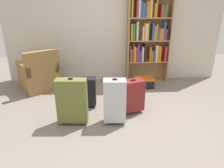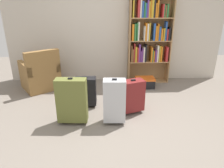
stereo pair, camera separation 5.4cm
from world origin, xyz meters
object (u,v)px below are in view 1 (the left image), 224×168
suitcase_olive (72,101)px  suitcase_black (86,91)px  storage_box (144,82)px  armchair (39,75)px  suitcase_silver (115,101)px  suitcase_dark_red (133,96)px  mug (67,85)px  bookshelf (148,36)px

suitcase_olive → suitcase_black: size_ratio=1.34×
storage_box → suitcase_black: size_ratio=0.72×
armchair → suitcase_silver: 2.14m
storage_box → suitcase_black: suitcase_black is taller
armchair → storage_box: (2.31, -0.02, -0.20)m
armchair → storage_box: armchair is taller
suitcase_black → suitcase_dark_red: bearing=-18.1°
armchair → suitcase_black: 1.38m
mug → suitcase_olive: bearing=-78.2°
bookshelf → suitcase_black: 2.01m
suitcase_black → suitcase_dark_red: suitcase_dark_red is taller
mug → suitcase_olive: 1.61m
storage_box → armchair: bearing=179.4°
armchair → mug: bearing=8.0°
suitcase_black → armchair: bearing=140.0°
suitcase_silver → suitcase_dark_red: bearing=44.7°
bookshelf → mug: bearing=-171.0°
suitcase_olive → suitcase_dark_red: size_ratio=1.25×
mug → suitcase_dark_red: 1.82m
mug → suitcase_silver: size_ratio=0.16×
armchair → suitcase_olive: size_ratio=1.26×
storage_box → suitcase_olive: size_ratio=0.54×
storage_box → suitcase_olive: suitcase_olive is taller
suitcase_black → storage_box: bearing=34.6°
mug → suitcase_black: 1.11m
armchair → suitcase_olive: bearing=-58.6°
mug → suitcase_dark_red: (1.30, -1.23, 0.27)m
suitcase_black → suitcase_silver: size_ratio=0.76×
bookshelf → storage_box: bearing=-105.4°
bookshelf → suitcase_olive: bookshelf is taller
armchair → mug: armchair is taller
suitcase_olive → suitcase_dark_red: suitcase_olive is taller
suitcase_olive → suitcase_black: 0.60m
suitcase_olive → suitcase_silver: suitcase_olive is taller
mug → suitcase_dark_red: suitcase_dark_red is taller
armchair → suitcase_black: size_ratio=1.69×
storage_box → suitcase_silver: 1.66m
suitcase_olive → suitcase_dark_red: (0.98, 0.31, -0.08)m
mug → bookshelf: bearing=9.0°
armchair → suitcase_black: bearing=-40.0°
bookshelf → armchair: bookshelf is taller
armchair → bookshelf: bearing=8.7°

